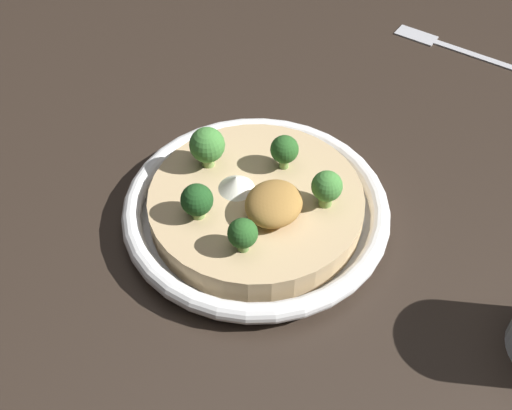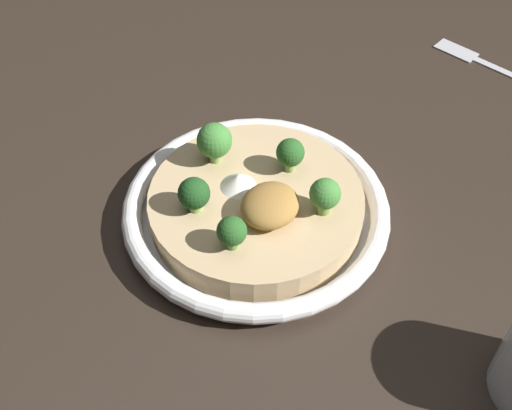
{
  "view_description": "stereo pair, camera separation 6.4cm",
  "coord_description": "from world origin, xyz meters",
  "px_view_note": "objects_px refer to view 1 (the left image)",
  "views": [
    {
      "loc": [
        -0.39,
        -0.19,
        0.5
      ],
      "look_at": [
        0.0,
        0.0,
        0.02
      ],
      "focal_mm": 45.0,
      "sensor_mm": 36.0,
      "label": 1
    },
    {
      "loc": [
        -0.35,
        -0.25,
        0.5
      ],
      "look_at": [
        0.0,
        0.0,
        0.02
      ],
      "focal_mm": 45.0,
      "sensor_mm": 36.0,
      "label": 2
    }
  ],
  "objects_px": {
    "risotto_bowl": "(256,208)",
    "broccoli_back": "(207,146)",
    "broccoli_left": "(197,201)",
    "broccoli_front_left": "(243,234)",
    "broccoli_right": "(284,150)",
    "broccoli_front": "(327,187)",
    "fork_utensil": "(446,45)"
  },
  "relations": [
    {
      "from": "broccoli_right",
      "to": "broccoli_front_left",
      "type": "bearing_deg",
      "value": -174.26
    },
    {
      "from": "broccoli_front_left",
      "to": "broccoli_right",
      "type": "relative_size",
      "value": 0.93
    },
    {
      "from": "broccoli_front_left",
      "to": "broccoli_front",
      "type": "bearing_deg",
      "value": -28.62
    },
    {
      "from": "broccoli_left",
      "to": "broccoli_right",
      "type": "xyz_separation_m",
      "value": [
        0.1,
        -0.05,
        0.0
      ]
    },
    {
      "from": "broccoli_right",
      "to": "fork_utensil",
      "type": "relative_size",
      "value": 0.21
    },
    {
      "from": "broccoli_front_left",
      "to": "fork_utensil",
      "type": "height_order",
      "value": "broccoli_front_left"
    },
    {
      "from": "broccoli_left",
      "to": "broccoli_front",
      "type": "xyz_separation_m",
      "value": [
        0.07,
        -0.1,
        0.0
      ]
    },
    {
      "from": "broccoli_left",
      "to": "fork_utensil",
      "type": "relative_size",
      "value": 0.2
    },
    {
      "from": "broccoli_front",
      "to": "broccoli_left",
      "type": "bearing_deg",
      "value": 123.3
    },
    {
      "from": "broccoli_left",
      "to": "fork_utensil",
      "type": "xyz_separation_m",
      "value": [
        0.44,
        -0.13,
        -0.06
      ]
    },
    {
      "from": "broccoli_left",
      "to": "risotto_bowl",
      "type": "bearing_deg",
      "value": -38.01
    },
    {
      "from": "broccoli_left",
      "to": "broccoli_front_left",
      "type": "xyz_separation_m",
      "value": [
        -0.02,
        -0.06,
        -0.0
      ]
    },
    {
      "from": "broccoli_left",
      "to": "broccoli_front_left",
      "type": "bearing_deg",
      "value": -106.7
    },
    {
      "from": "broccoli_left",
      "to": "broccoli_front_left",
      "type": "distance_m",
      "value": 0.06
    },
    {
      "from": "broccoli_front",
      "to": "fork_utensil",
      "type": "xyz_separation_m",
      "value": [
        0.38,
        -0.03,
        -0.06
      ]
    },
    {
      "from": "broccoli_right",
      "to": "broccoli_left",
      "type": "bearing_deg",
      "value": 155.01
    },
    {
      "from": "broccoli_back",
      "to": "broccoli_front",
      "type": "distance_m",
      "value": 0.13
    },
    {
      "from": "broccoli_front_left",
      "to": "broccoli_back",
      "type": "distance_m",
      "value": 0.12
    },
    {
      "from": "risotto_bowl",
      "to": "broccoli_left",
      "type": "bearing_deg",
      "value": 141.99
    },
    {
      "from": "broccoli_right",
      "to": "broccoli_back",
      "type": "xyz_separation_m",
      "value": [
        -0.03,
        0.07,
        0.0
      ]
    },
    {
      "from": "broccoli_left",
      "to": "broccoli_front_left",
      "type": "height_order",
      "value": "broccoli_left"
    },
    {
      "from": "risotto_bowl",
      "to": "broccoli_back",
      "type": "xyz_separation_m",
      "value": [
        0.02,
        0.06,
        0.05
      ]
    },
    {
      "from": "broccoli_front_left",
      "to": "fork_utensil",
      "type": "xyz_separation_m",
      "value": [
        0.46,
        -0.07,
        -0.06
      ]
    },
    {
      "from": "broccoli_back",
      "to": "fork_utensil",
      "type": "distance_m",
      "value": 0.41
    },
    {
      "from": "broccoli_right",
      "to": "broccoli_front",
      "type": "distance_m",
      "value": 0.06
    },
    {
      "from": "broccoli_left",
      "to": "fork_utensil",
      "type": "height_order",
      "value": "broccoli_left"
    },
    {
      "from": "broccoli_left",
      "to": "broccoli_front",
      "type": "relative_size",
      "value": 0.94
    },
    {
      "from": "broccoli_left",
      "to": "fork_utensil",
      "type": "distance_m",
      "value": 0.47
    },
    {
      "from": "broccoli_left",
      "to": "broccoli_right",
      "type": "distance_m",
      "value": 0.11
    },
    {
      "from": "broccoli_front_left",
      "to": "broccoli_back",
      "type": "height_order",
      "value": "broccoli_back"
    },
    {
      "from": "broccoli_front_left",
      "to": "broccoli_front",
      "type": "height_order",
      "value": "broccoli_front"
    },
    {
      "from": "risotto_bowl",
      "to": "broccoli_back",
      "type": "relative_size",
      "value": 5.95
    }
  ]
}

